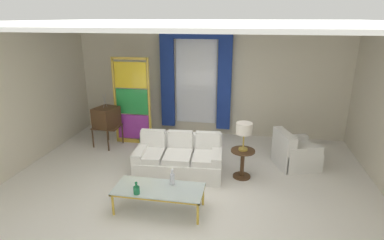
{
  "coord_description": "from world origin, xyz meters",
  "views": [
    {
      "loc": [
        1.05,
        -5.29,
        3.12
      ],
      "look_at": [
        -0.08,
        0.9,
        1.05
      ],
      "focal_mm": 29.47,
      "sensor_mm": 36.0,
      "label": 1
    }
  ],
  "objects_px": {
    "stained_glass_divider": "(132,103)",
    "bottle_blue_decanter": "(136,190)",
    "coffee_table": "(159,190)",
    "bottle_crystal_tall": "(172,178)",
    "armchair_white": "(294,154)",
    "peacock_figurine": "(146,141)",
    "table_lamp_brass": "(244,130)",
    "vintage_tv": "(106,118)",
    "round_side_table": "(242,161)",
    "couch_white_long": "(179,159)"
  },
  "relations": [
    {
      "from": "bottle_blue_decanter",
      "to": "bottle_crystal_tall",
      "type": "distance_m",
      "value": 0.63
    },
    {
      "from": "bottle_blue_decanter",
      "to": "coffee_table",
      "type": "bearing_deg",
      "value": 37.25
    },
    {
      "from": "couch_white_long",
      "to": "vintage_tv",
      "type": "bearing_deg",
      "value": 152.09
    },
    {
      "from": "table_lamp_brass",
      "to": "bottle_blue_decanter",
      "type": "bearing_deg",
      "value": -134.9
    },
    {
      "from": "bottle_crystal_tall",
      "to": "vintage_tv",
      "type": "relative_size",
      "value": 0.22
    },
    {
      "from": "couch_white_long",
      "to": "bottle_blue_decanter",
      "type": "xyz_separation_m",
      "value": [
        -0.34,
        -1.61,
        0.18
      ]
    },
    {
      "from": "vintage_tv",
      "to": "stained_glass_divider",
      "type": "height_order",
      "value": "stained_glass_divider"
    },
    {
      "from": "stained_glass_divider",
      "to": "table_lamp_brass",
      "type": "relative_size",
      "value": 3.86
    },
    {
      "from": "coffee_table",
      "to": "bottle_blue_decanter",
      "type": "height_order",
      "value": "bottle_blue_decanter"
    },
    {
      "from": "bottle_crystal_tall",
      "to": "round_side_table",
      "type": "relative_size",
      "value": 0.49
    },
    {
      "from": "stained_glass_divider",
      "to": "bottle_blue_decanter",
      "type": "bearing_deg",
      "value": -68.73
    },
    {
      "from": "vintage_tv",
      "to": "peacock_figurine",
      "type": "distance_m",
      "value": 1.17
    },
    {
      "from": "bottle_blue_decanter",
      "to": "table_lamp_brass",
      "type": "height_order",
      "value": "table_lamp_brass"
    },
    {
      "from": "coffee_table",
      "to": "round_side_table",
      "type": "xyz_separation_m",
      "value": [
        1.34,
        1.41,
        -0.02
      ]
    },
    {
      "from": "peacock_figurine",
      "to": "round_side_table",
      "type": "distance_m",
      "value": 2.55
    },
    {
      "from": "coffee_table",
      "to": "bottle_crystal_tall",
      "type": "bearing_deg",
      "value": 40.58
    },
    {
      "from": "bottle_crystal_tall",
      "to": "stained_glass_divider",
      "type": "bearing_deg",
      "value": 122.47
    },
    {
      "from": "couch_white_long",
      "to": "armchair_white",
      "type": "xyz_separation_m",
      "value": [
        2.39,
        0.74,
        -0.02
      ]
    },
    {
      "from": "stained_glass_divider",
      "to": "bottle_crystal_tall",
      "type": "bearing_deg",
      "value": -57.53
    },
    {
      "from": "round_side_table",
      "to": "bottle_crystal_tall",
      "type": "bearing_deg",
      "value": -132.47
    },
    {
      "from": "bottle_crystal_tall",
      "to": "stained_glass_divider",
      "type": "relative_size",
      "value": 0.13
    },
    {
      "from": "bottle_crystal_tall",
      "to": "coffee_table",
      "type": "bearing_deg",
      "value": -139.42
    },
    {
      "from": "couch_white_long",
      "to": "bottle_crystal_tall",
      "type": "relative_size",
      "value": 6.18
    },
    {
      "from": "coffee_table",
      "to": "armchair_white",
      "type": "xyz_separation_m",
      "value": [
        2.43,
        2.13,
        -0.09
      ]
    },
    {
      "from": "coffee_table",
      "to": "armchair_white",
      "type": "relative_size",
      "value": 1.44
    },
    {
      "from": "coffee_table",
      "to": "stained_glass_divider",
      "type": "bearing_deg",
      "value": 117.87
    },
    {
      "from": "armchair_white",
      "to": "table_lamp_brass",
      "type": "height_order",
      "value": "table_lamp_brass"
    },
    {
      "from": "bottle_crystal_tall",
      "to": "vintage_tv",
      "type": "height_order",
      "value": "vintage_tv"
    },
    {
      "from": "bottle_crystal_tall",
      "to": "armchair_white",
      "type": "xyz_separation_m",
      "value": [
        2.23,
        1.96,
        -0.24
      ]
    },
    {
      "from": "peacock_figurine",
      "to": "bottle_blue_decanter",
      "type": "bearing_deg",
      "value": -74.85
    },
    {
      "from": "bottle_blue_decanter",
      "to": "armchair_white",
      "type": "bearing_deg",
      "value": 40.82
    },
    {
      "from": "couch_white_long",
      "to": "coffee_table",
      "type": "bearing_deg",
      "value": -91.69
    },
    {
      "from": "bottle_crystal_tall",
      "to": "peacock_figurine",
      "type": "relative_size",
      "value": 0.49
    },
    {
      "from": "bottle_blue_decanter",
      "to": "stained_glass_divider",
      "type": "bearing_deg",
      "value": 111.27
    },
    {
      "from": "vintage_tv",
      "to": "peacock_figurine",
      "type": "xyz_separation_m",
      "value": [
        1.05,
        -0.1,
        -0.51
      ]
    },
    {
      "from": "couch_white_long",
      "to": "peacock_figurine",
      "type": "distance_m",
      "value": 1.46
    },
    {
      "from": "stained_glass_divider",
      "to": "table_lamp_brass",
      "type": "distance_m",
      "value": 3.13
    },
    {
      "from": "bottle_blue_decanter",
      "to": "table_lamp_brass",
      "type": "xyz_separation_m",
      "value": [
        1.64,
        1.64,
        0.54
      ]
    },
    {
      "from": "peacock_figurine",
      "to": "stained_glass_divider",
      "type": "bearing_deg",
      "value": 139.92
    },
    {
      "from": "peacock_figurine",
      "to": "table_lamp_brass",
      "type": "distance_m",
      "value": 2.67
    },
    {
      "from": "peacock_figurine",
      "to": "table_lamp_brass",
      "type": "xyz_separation_m",
      "value": [
        2.35,
        -0.99,
        0.81
      ]
    },
    {
      "from": "bottle_blue_decanter",
      "to": "vintage_tv",
      "type": "height_order",
      "value": "vintage_tv"
    },
    {
      "from": "coffee_table",
      "to": "stained_glass_divider",
      "type": "relative_size",
      "value": 0.68
    },
    {
      "from": "vintage_tv",
      "to": "couch_white_long",
      "type": "bearing_deg",
      "value": -27.91
    },
    {
      "from": "peacock_figurine",
      "to": "round_side_table",
      "type": "xyz_separation_m",
      "value": [
        2.35,
        -0.99,
        0.14
      ]
    },
    {
      "from": "coffee_table",
      "to": "vintage_tv",
      "type": "distance_m",
      "value": 3.26
    },
    {
      "from": "couch_white_long",
      "to": "armchair_white",
      "type": "distance_m",
      "value": 2.5
    },
    {
      "from": "bottle_blue_decanter",
      "to": "peacock_figurine",
      "type": "xyz_separation_m",
      "value": [
        -0.71,
        2.63,
        -0.27
      ]
    },
    {
      "from": "table_lamp_brass",
      "to": "couch_white_long",
      "type": "bearing_deg",
      "value": -178.69
    },
    {
      "from": "coffee_table",
      "to": "peacock_figurine",
      "type": "bearing_deg",
      "value": 112.86
    }
  ]
}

